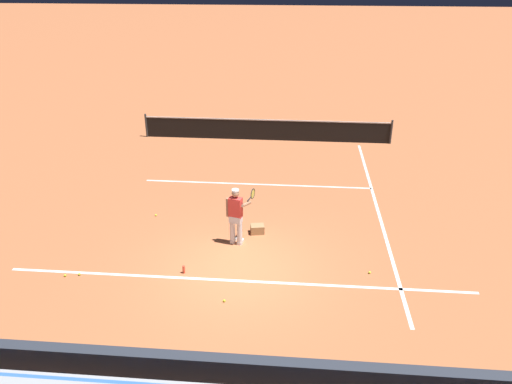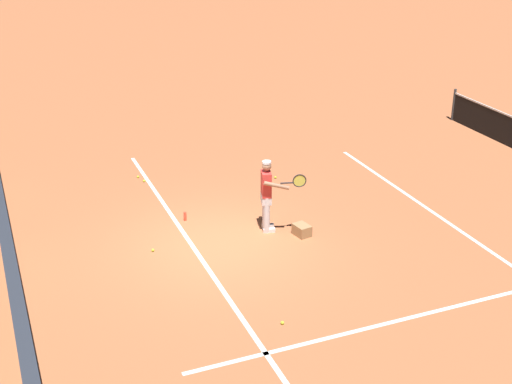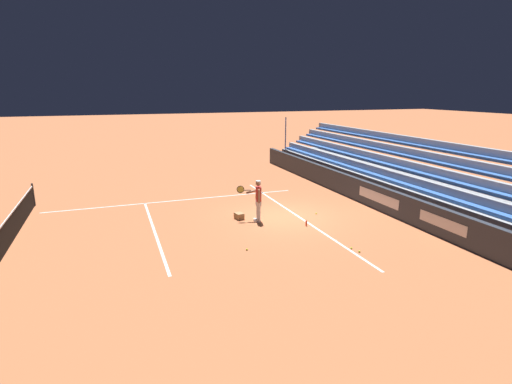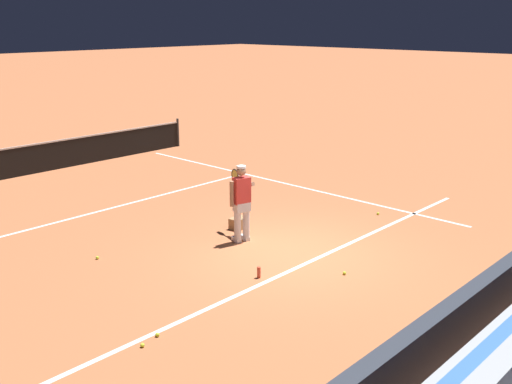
{
  "view_description": "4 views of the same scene",
  "coord_description": "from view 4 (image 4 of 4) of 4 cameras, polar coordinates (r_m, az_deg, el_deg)",
  "views": [
    {
      "loc": [
        1.4,
        -10.97,
        7.5
      ],
      "look_at": [
        0.27,
        1.9,
        1.4
      ],
      "focal_mm": 35.0,
      "sensor_mm": 36.0,
      "label": 1
    },
    {
      "loc": [
        13.42,
        -4.45,
        7.5
      ],
      "look_at": [
        -1.1,
        1.42,
        0.6
      ],
      "focal_mm": 50.0,
      "sensor_mm": 36.0,
      "label": 2
    },
    {
      "loc": [
        -14.92,
        6.78,
        5.24
      ],
      "look_at": [
        -0.22,
        1.42,
        1.25
      ],
      "focal_mm": 28.0,
      "sensor_mm": 36.0,
      "label": 3
    },
    {
      "loc": [
        -9.13,
        -7.37,
        4.72
      ],
      "look_at": [
        0.82,
        1.9,
        0.79
      ],
      "focal_mm": 42.0,
      "sensor_mm": 36.0,
      "label": 4
    }
  ],
  "objects": [
    {
      "name": "ground_plane",
      "position": [
        12.65,
        3.79,
        -5.85
      ],
      "size": [
        160.0,
        160.0,
        0.0
      ],
      "primitive_type": "plane",
      "color": "#B7663D"
    },
    {
      "name": "court_baseline_white",
      "position": [
        12.36,
        5.59,
        -6.41
      ],
      "size": [
        12.0,
        0.1,
        0.01
      ],
      "primitive_type": "cube",
      "color": "white",
      "rests_on": "ground"
    },
    {
      "name": "court_sideline_white",
      "position": [
        18.08,
        2.24,
        0.96
      ],
      "size": [
        0.1,
        12.0,
        0.01
      ],
      "primitive_type": "cube",
      "color": "white",
      "rests_on": "ground"
    },
    {
      "name": "court_service_line_white",
      "position": [
        16.47,
        -11.18,
        -0.86
      ],
      "size": [
        8.22,
        0.1,
        0.01
      ],
      "primitive_type": "cube",
      "color": "white",
      "rests_on": "ground"
    },
    {
      "name": "back_wall_sponsor_board",
      "position": [
        10.47,
        22.77,
        -8.7
      ],
      "size": [
        24.63,
        0.25,
        1.1
      ],
      "color": "#2D333D",
      "rests_on": "ground"
    },
    {
      "name": "tennis_player",
      "position": [
        13.03,
        -1.41,
        -0.98
      ],
      "size": [
        0.76,
        0.95,
        1.71
      ],
      "color": "silver",
      "rests_on": "ground"
    },
    {
      "name": "ball_box_cardboard",
      "position": [
        14.06,
        -1.69,
        -2.96
      ],
      "size": [
        0.45,
        0.37,
        0.26
      ],
      "primitive_type": "cube",
      "rotation": [
        0.0,
        0.0,
        0.19
      ],
      "color": "#A87F51",
      "rests_on": "ground"
    },
    {
      "name": "tennis_ball_on_baseline",
      "position": [
        11.72,
        8.42,
        -7.65
      ],
      "size": [
        0.07,
        0.07,
        0.07
      ],
      "primitive_type": "sphere",
      "color": "#CCE533",
      "rests_on": "ground"
    },
    {
      "name": "tennis_ball_far_left",
      "position": [
        9.39,
        -10.77,
        -14.14
      ],
      "size": [
        0.07,
        0.07,
        0.07
      ],
      "primitive_type": "sphere",
      "color": "#CCE533",
      "rests_on": "ground"
    },
    {
      "name": "tennis_ball_midcourt",
      "position": [
        12.73,
        -14.88,
        -6.06
      ],
      "size": [
        0.07,
        0.07,
        0.07
      ],
      "primitive_type": "sphere",
      "color": "#CCE533",
      "rests_on": "ground"
    },
    {
      "name": "tennis_ball_stray_back",
      "position": [
        15.34,
        11.54,
        -2.03
      ],
      "size": [
        0.07,
        0.07,
        0.07
      ],
      "primitive_type": "sphere",
      "color": "#CCE533",
      "rests_on": "ground"
    },
    {
      "name": "tennis_ball_near_player",
      "position": [
        9.63,
        -9.38,
        -13.26
      ],
      "size": [
        0.07,
        0.07,
        0.07
      ],
      "primitive_type": "sphere",
      "color": "#CCE533",
      "rests_on": "ground"
    },
    {
      "name": "water_bottle",
      "position": [
        11.44,
        0.27,
        -7.66
      ],
      "size": [
        0.07,
        0.07,
        0.22
      ],
      "primitive_type": "cylinder",
      "color": "#EA4C33",
      "rests_on": "ground"
    },
    {
      "name": "tennis_net",
      "position": [
        20.41,
        -19.4,
        3.22
      ],
      "size": [
        11.09,
        0.09,
        1.07
      ],
      "color": "#33383D",
      "rests_on": "ground"
    }
  ]
}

